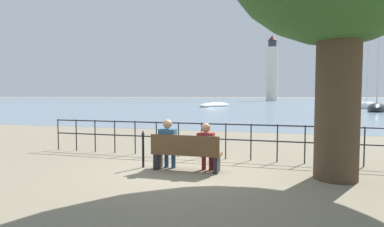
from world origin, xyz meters
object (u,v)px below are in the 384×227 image
(closed_umbrella, at_px, (143,147))
(sailboat_1, at_px, (215,105))
(sailboat_3, at_px, (377,108))
(seated_person_left, at_px, (168,142))
(park_bench, at_px, (186,154))
(harbor_lighthouse, at_px, (272,71))
(sailboat_0, at_px, (366,106))
(seated_person_right, at_px, (206,145))

(closed_umbrella, xyz_separation_m, sailboat_1, (-6.76, 44.31, -0.29))
(sailboat_1, bearing_deg, sailboat_3, -5.87)
(seated_person_left, height_order, sailboat_3, sailboat_3)
(seated_person_left, bearing_deg, park_bench, -8.64)
(sailboat_1, bearing_deg, harbor_lighthouse, 103.65)
(closed_umbrella, bearing_deg, sailboat_1, 98.68)
(seated_person_left, distance_m, sailboat_1, 44.91)
(seated_person_left, relative_size, harbor_lighthouse, 0.05)
(sailboat_0, bearing_deg, sailboat_1, 161.83)
(closed_umbrella, xyz_separation_m, sailboat_3, (14.97, 33.19, -0.16))
(seated_person_right, bearing_deg, sailboat_0, 70.86)
(park_bench, bearing_deg, seated_person_right, 9.00)
(park_bench, height_order, sailboat_3, sailboat_3)
(park_bench, bearing_deg, sailboat_0, 70.30)
(closed_umbrella, distance_m, sailboat_3, 36.41)
(park_bench, relative_size, sailboat_1, 0.19)
(seated_person_left, relative_size, sailboat_1, 0.14)
(sailboat_0, distance_m, harbor_lighthouse, 70.91)
(sailboat_3, xyz_separation_m, harbor_lighthouse, (-12.92, 77.28, 11.05))
(park_bench, height_order, sailboat_0, sailboat_0)
(seated_person_right, distance_m, closed_umbrella, 1.66)
(sailboat_0, height_order, sailboat_3, sailboat_3)
(closed_umbrella, relative_size, sailboat_0, 0.10)
(sailboat_0, relative_size, harbor_lighthouse, 0.40)
(sailboat_3, bearing_deg, sailboat_1, 170.44)
(sailboat_3, bearing_deg, seated_person_left, -95.78)
(park_bench, xyz_separation_m, seated_person_right, (0.49, 0.08, 0.23))
(harbor_lighthouse, bearing_deg, park_bench, -90.46)
(sailboat_0, bearing_deg, park_bench, -121.79)
(park_bench, bearing_deg, seated_person_left, 171.36)
(sailboat_1, bearing_deg, seated_person_left, -59.24)
(sailboat_1, bearing_deg, closed_umbrella, -60.09)
(seated_person_left, distance_m, sailboat_0, 44.62)
(closed_umbrella, height_order, sailboat_1, sailboat_1)
(seated_person_right, distance_m, sailboat_0, 44.29)
(seated_person_left, height_order, sailboat_1, sailboat_1)
(park_bench, height_order, seated_person_left, seated_person_left)
(closed_umbrella, bearing_deg, park_bench, -2.64)
(seated_person_left, bearing_deg, closed_umbrella, -178.21)
(seated_person_right, bearing_deg, park_bench, -171.00)
(sailboat_3, distance_m, harbor_lighthouse, 79.12)
(sailboat_0, xyz_separation_m, harbor_lighthouse, (-14.12, 68.60, 11.09))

